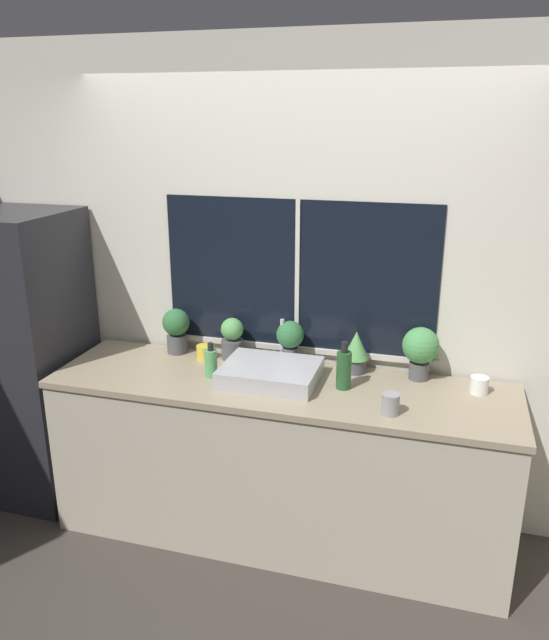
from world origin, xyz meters
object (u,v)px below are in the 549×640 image
at_px(potted_plant_far_left, 176,328).
at_px(potted_plant_left, 232,339).
at_px(refrigerator, 18,357).
at_px(sink, 271,372).
at_px(mug_white, 479,385).
at_px(soap_bottle, 211,363).
at_px(mug_grey, 390,404).
at_px(potted_plant_far_right, 420,349).
at_px(potted_plant_right, 356,350).
at_px(bottle_tall, 344,369).
at_px(mug_yellow, 205,352).
at_px(potted_plant_center, 290,339).

relative_size(potted_plant_far_left, potted_plant_left, 1.10).
distance_m(refrigerator, sink, 1.61).
xyz_separation_m(sink, mug_white, (1.07, 0.15, -0.00)).
bearing_deg(soap_bottle, sink, 6.62).
height_order(mug_white, mug_grey, mug_grey).
distance_m(potted_plant_left, potted_plant_far_right, 1.06).
bearing_deg(mug_grey, soap_bottle, 169.57).
height_order(refrigerator, potted_plant_right, refrigerator).
bearing_deg(potted_plant_left, refrigerator, -170.06).
height_order(potted_plant_right, potted_plant_far_right, potted_plant_far_right).
height_order(potted_plant_right, mug_grey, potted_plant_right).
xyz_separation_m(potted_plant_far_left, potted_plant_left, (0.35, 0.00, -0.03)).
xyz_separation_m(potted_plant_far_left, mug_grey, (1.31, -0.46, -0.10)).
bearing_deg(soap_bottle, potted_plant_right, 20.63).
xyz_separation_m(mug_white, mug_grey, (-0.41, -0.36, 0.01)).
distance_m(potted_plant_left, soap_bottle, 0.28).
bearing_deg(refrigerator, potted_plant_far_right, 5.52).
height_order(sink, mug_grey, sink).
distance_m(bottle_tall, mug_grey, 0.36).
distance_m(mug_white, mug_grey, 0.55).
relative_size(potted_plant_left, bottle_tall, 0.97).
relative_size(potted_plant_left, mug_yellow, 2.60).
relative_size(potted_plant_far_right, mug_white, 3.14).
height_order(bottle_tall, mug_grey, bottle_tall).
bearing_deg(sink, soap_bottle, -173.38).
xyz_separation_m(sink, potted_plant_left, (-0.30, 0.24, 0.08)).
bearing_deg(potted_plant_left, potted_plant_far_right, 0.00).
relative_size(potted_plant_far_left, soap_bottle, 1.40).
xyz_separation_m(refrigerator, mug_grey, (2.26, -0.23, 0.10)).
height_order(potted_plant_far_left, potted_plant_center, potted_plant_far_left).
height_order(potted_plant_left, potted_plant_far_right, potted_plant_far_right).
bearing_deg(potted_plant_left, mug_yellow, -162.88).
bearing_deg(mug_yellow, potted_plant_far_left, 166.31).
relative_size(potted_plant_far_right, mug_yellow, 3.06).
bearing_deg(mug_white, potted_plant_far_right, 162.67).
bearing_deg(potted_plant_right, potted_plant_far_right, 0.00).
distance_m(potted_plant_left, potted_plant_center, 0.35).
xyz_separation_m(potted_plant_left, mug_white, (1.37, -0.10, -0.08)).
bearing_deg(potted_plant_center, potted_plant_right, 0.00).
distance_m(bottle_tall, mug_yellow, 0.87).
distance_m(potted_plant_far_left, mug_grey, 1.39).
bearing_deg(potted_plant_right, mug_grey, -62.48).
relative_size(sink, mug_grey, 4.88).
distance_m(refrigerator, bottle_tall, 2.00).
xyz_separation_m(potted_plant_center, soap_bottle, (-0.37, -0.28, -0.08)).
height_order(potted_plant_far_left, mug_grey, potted_plant_far_left).
bearing_deg(sink, potted_plant_far_right, 17.67).
bearing_deg(potted_plant_far_left, potted_plant_left, 0.00).
bearing_deg(potted_plant_center, mug_white, -5.37).
distance_m(sink, mug_white, 1.08).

